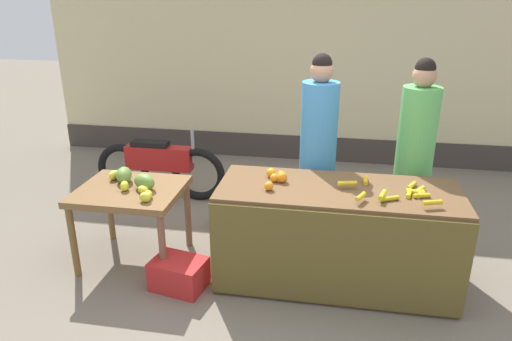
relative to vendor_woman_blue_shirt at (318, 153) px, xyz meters
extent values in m
plane|color=#756B5B|center=(-0.30, -0.64, -0.94)|extent=(24.00, 24.00, 0.00)
cube|color=beige|center=(-0.30, 2.56, 0.72)|extent=(7.59, 0.20, 3.32)
cube|color=#3F3833|center=(-0.30, 2.45, -0.76)|extent=(7.59, 0.04, 0.36)
cube|color=brown|center=(0.21, -0.64, -0.51)|extent=(1.97, 0.77, 0.86)
cube|color=brown|center=(0.21, -1.04, -0.51)|extent=(1.97, 0.03, 0.80)
cube|color=brown|center=(-1.62, -0.64, -0.24)|extent=(0.91, 0.79, 0.06)
cylinder|color=brown|center=(-2.02, -0.98, -0.60)|extent=(0.06, 0.06, 0.67)
cylinder|color=brown|center=(-1.21, -0.98, -0.60)|extent=(0.06, 0.06, 0.67)
cylinder|color=brown|center=(-2.02, -0.29, -0.60)|extent=(0.06, 0.06, 0.67)
cylinder|color=brown|center=(-1.21, -0.29, -0.60)|extent=(0.06, 0.06, 0.67)
cylinder|color=gold|center=(0.84, -0.68, -0.06)|extent=(0.09, 0.13, 0.04)
cylinder|color=gold|center=(0.84, -0.72, -0.06)|extent=(0.14, 0.07, 0.04)
cylinder|color=gold|center=(0.59, -0.82, -0.06)|extent=(0.16, 0.10, 0.04)
cylinder|color=yellow|center=(0.75, -0.69, -0.06)|extent=(0.07, 0.15, 0.04)
cylinder|color=gold|center=(0.43, -0.48, -0.06)|extent=(0.04, 0.14, 0.04)
cylinder|color=gold|center=(0.81, -0.65, -0.06)|extent=(0.15, 0.07, 0.04)
cylinder|color=yellow|center=(0.85, -0.60, -0.06)|extent=(0.10, 0.12, 0.04)
cylinder|color=gold|center=(0.79, -0.52, -0.06)|extent=(0.10, 0.14, 0.04)
cylinder|color=yellow|center=(0.54, -0.82, -0.03)|extent=(0.08, 0.15, 0.04)
cylinder|color=gold|center=(0.27, -0.64, -0.03)|extent=(0.16, 0.07, 0.04)
cylinder|color=gold|center=(0.37, -0.88, -0.03)|extent=(0.09, 0.13, 0.04)
cylinder|color=gold|center=(0.89, -0.90, -0.03)|extent=(0.15, 0.08, 0.04)
sphere|color=orange|center=(-0.37, -0.49, -0.04)|extent=(0.08, 0.08, 0.08)
sphere|color=orange|center=(-0.28, -0.51, -0.04)|extent=(0.07, 0.07, 0.07)
sphere|color=orange|center=(-0.33, -0.59, -0.04)|extent=(0.07, 0.07, 0.07)
sphere|color=orange|center=(-0.26, -0.59, -0.03)|extent=(0.09, 0.09, 0.09)
sphere|color=orange|center=(-0.35, -0.78, -0.04)|extent=(0.08, 0.08, 0.08)
ellipsoid|color=yellow|center=(-1.45, -0.72, -0.17)|extent=(0.14, 0.13, 0.07)
ellipsoid|color=yellow|center=(-1.63, -0.70, -0.17)|extent=(0.10, 0.12, 0.09)
ellipsoid|color=#D4CA49|center=(-1.81, -0.45, -0.17)|extent=(0.12, 0.09, 0.09)
ellipsoid|color=yellow|center=(-1.84, -0.48, -0.17)|extent=(0.08, 0.12, 0.09)
ellipsoid|color=yellow|center=(-1.36, -0.82, -0.17)|extent=(0.09, 0.13, 0.07)
ellipsoid|color=#D1D435|center=(-1.37, -0.89, -0.17)|extent=(0.10, 0.09, 0.08)
ellipsoid|color=olive|center=(-1.72, -0.51, -0.14)|extent=(0.21, 0.25, 0.14)
ellipsoid|color=olive|center=(-1.47, -0.64, -0.14)|extent=(0.26, 0.23, 0.14)
cylinder|color=#33333D|center=(0.00, 0.00, -0.58)|extent=(0.29, 0.29, 0.72)
cylinder|color=#3F8CCC|center=(0.00, 0.00, 0.23)|extent=(0.34, 0.34, 0.88)
sphere|color=tan|center=(0.00, 0.00, 0.76)|extent=(0.21, 0.21, 0.21)
sphere|color=black|center=(0.00, 0.00, 0.83)|extent=(0.18, 0.18, 0.18)
cylinder|color=#33333D|center=(0.88, 0.07, -0.58)|extent=(0.29, 0.29, 0.71)
cylinder|color=#59B259|center=(0.88, 0.07, 0.21)|extent=(0.34, 0.34, 0.87)
sphere|color=tan|center=(0.88, 0.07, 0.74)|extent=(0.21, 0.21, 0.21)
sphere|color=black|center=(0.88, 0.07, 0.80)|extent=(0.18, 0.18, 0.18)
torus|color=black|center=(-1.42, 0.78, -0.62)|extent=(0.65, 0.09, 0.65)
torus|color=black|center=(-2.37, 0.78, -0.62)|extent=(0.65, 0.09, 0.65)
cube|color=#A51919|center=(-1.90, 0.78, -0.44)|extent=(0.80, 0.18, 0.28)
cube|color=black|center=(-2.00, 0.78, -0.28)|extent=(0.44, 0.16, 0.08)
cylinder|color=gray|center=(-1.47, 0.78, -0.27)|extent=(0.04, 0.04, 0.40)
cube|color=red|center=(-1.08, -0.99, -0.81)|extent=(0.49, 0.40, 0.26)
ellipsoid|color=maroon|center=(-0.91, 0.14, -0.68)|extent=(0.36, 0.30, 0.53)
camera|label=1|loc=(0.16, -4.23, 1.44)|focal=33.12mm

